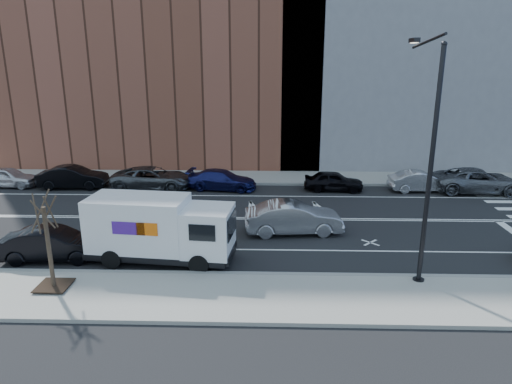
# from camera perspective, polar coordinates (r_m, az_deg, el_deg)

# --- Properties ---
(ground) EXTENTS (120.00, 120.00, 0.00)m
(ground) POSITION_cam_1_polar(r_m,az_deg,el_deg) (25.23, -0.95, -3.32)
(ground) COLOR black
(ground) RESTS_ON ground
(sidewalk_near) EXTENTS (44.00, 3.60, 0.15)m
(sidewalk_near) POSITION_cam_1_polar(r_m,az_deg,el_deg) (17.17, -2.30, -12.96)
(sidewalk_near) COLOR gray
(sidewalk_near) RESTS_ON ground
(sidewalk_far) EXTENTS (44.00, 3.60, 0.15)m
(sidewalk_far) POSITION_cam_1_polar(r_m,az_deg,el_deg) (33.62, -0.28, 1.83)
(sidewalk_far) COLOR gray
(sidewalk_far) RESTS_ON ground
(curb_near) EXTENTS (44.00, 0.25, 0.17)m
(curb_near) POSITION_cam_1_polar(r_m,az_deg,el_deg) (18.75, -1.92, -10.26)
(curb_near) COLOR gray
(curb_near) RESTS_ON ground
(curb_far) EXTENTS (44.00, 0.25, 0.17)m
(curb_far) POSITION_cam_1_polar(r_m,az_deg,el_deg) (31.88, -0.39, 1.04)
(curb_far) COLOR gray
(curb_far) RESTS_ON ground
(road_markings) EXTENTS (40.00, 8.60, 0.01)m
(road_markings) POSITION_cam_1_polar(r_m,az_deg,el_deg) (25.23, -0.95, -3.31)
(road_markings) COLOR white
(road_markings) RESTS_ON ground
(bldg_brick) EXTENTS (26.00, 10.00, 22.00)m
(bldg_brick) POSITION_cam_1_polar(r_m,az_deg,el_deg) (40.46, -12.06, 19.53)
(bldg_brick) COLOR brown
(bldg_brick) RESTS_ON ground
(bldg_concrete) EXTENTS (20.00, 10.00, 26.00)m
(bldg_concrete) POSITION_cam_1_polar(r_m,az_deg,el_deg) (41.08, 18.38, 21.84)
(bldg_concrete) COLOR slate
(bldg_concrete) RESTS_ON ground
(streetlight) EXTENTS (0.44, 4.02, 9.34)m
(streetlight) POSITION_cam_1_polar(r_m,az_deg,el_deg) (18.15, 20.64, 4.50)
(streetlight) COLOR black
(streetlight) RESTS_ON ground
(street_tree) EXTENTS (1.20, 1.20, 3.75)m
(street_tree) POSITION_cam_1_polar(r_m,az_deg,el_deg) (18.71, -24.36, -7.25)
(street_tree) COLOR black
(street_tree) RESTS_ON ground
(fedex_van) EXTENTS (6.43, 2.76, 2.86)m
(fedex_van) POSITION_cam_1_polar(r_m,az_deg,el_deg) (19.98, -11.99, -4.48)
(fedex_van) COLOR black
(fedex_van) RESTS_ON ground
(far_parked_a) EXTENTS (4.11, 1.81, 1.37)m
(far_parked_a) POSITION_cam_1_polar(r_m,az_deg,el_deg) (35.62, -28.59, 1.65)
(far_parked_a) COLOR silver
(far_parked_a) RESTS_ON ground
(far_parked_b) EXTENTS (4.65, 1.78, 1.51)m
(far_parked_b) POSITION_cam_1_polar(r_m,az_deg,el_deg) (33.37, -21.88, 1.73)
(far_parked_b) COLOR black
(far_parked_b) RESTS_ON ground
(far_parked_c) EXTENTS (5.39, 2.52, 1.49)m
(far_parked_c) POSITION_cam_1_polar(r_m,az_deg,el_deg) (31.57, -12.85, 1.71)
(far_parked_c) COLOR #46484D
(far_parked_c) RESTS_ON ground
(far_parked_d) EXTENTS (4.83, 2.45, 1.34)m
(far_parked_d) POSITION_cam_1_polar(r_m,az_deg,el_deg) (30.71, -4.28, 1.53)
(far_parked_d) COLOR #171A53
(far_parked_d) RESTS_ON ground
(far_parked_e) EXTENTS (4.00, 1.83, 1.33)m
(far_parked_e) POSITION_cam_1_polar(r_m,az_deg,el_deg) (30.79, 9.68, 1.37)
(far_parked_e) COLOR black
(far_parked_e) RESTS_ON ground
(far_parked_f) EXTENTS (4.22, 1.70, 1.36)m
(far_parked_f) POSITION_cam_1_polar(r_m,az_deg,el_deg) (32.15, 19.90, 1.28)
(far_parked_f) COLOR #A9A9AD
(far_parked_f) RESTS_ON ground
(far_parked_g) EXTENTS (5.80, 2.93, 1.57)m
(far_parked_g) POSITION_cam_1_polar(r_m,az_deg,el_deg) (33.34, 25.99, 1.29)
(far_parked_g) COLOR #56595F
(far_parked_g) RESTS_ON ground
(driving_sedan) EXTENTS (5.01, 2.17, 1.60)m
(driving_sedan) POSITION_cam_1_polar(r_m,az_deg,el_deg) (22.99, 4.71, -3.24)
(driving_sedan) COLOR #A1A1A5
(driving_sedan) RESTS_ON ground
(near_parked_rear_a) EXTENTS (4.49, 1.82, 1.45)m
(near_parked_rear_a) POSITION_cam_1_polar(r_m,az_deg,el_deg) (21.84, -24.07, -5.96)
(near_parked_rear_a) COLOR black
(near_parked_rear_a) RESTS_ON ground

